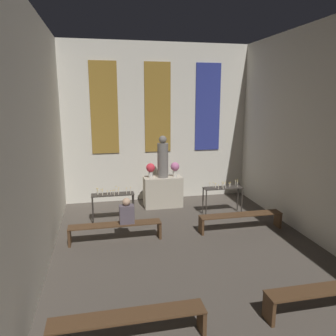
{
  "coord_description": "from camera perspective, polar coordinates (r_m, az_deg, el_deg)",
  "views": [
    {
      "loc": [
        -1.98,
        0.84,
        3.54
      ],
      "look_at": [
        0.0,
        10.16,
        1.46
      ],
      "focal_mm": 35.0,
      "sensor_mm": 36.0,
      "label": 1
    }
  ],
  "objects": [
    {
      "name": "person_seated",
      "position": [
        8.26,
        -7.2,
        -7.66
      ],
      "size": [
        0.36,
        0.24,
        0.66
      ],
      "color": "#564C56",
      "rests_on": "pew_back_left"
    },
    {
      "name": "statue",
      "position": [
        10.49,
        -0.91,
        1.69
      ],
      "size": [
        0.35,
        0.35,
        1.35
      ],
      "color": "slate",
      "rests_on": "altar"
    },
    {
      "name": "wall_back",
      "position": [
        11.27,
        -1.86,
        7.91
      ],
      "size": [
        6.55,
        0.16,
        5.3
      ],
      "color": "silver",
      "rests_on": "ground_plane"
    },
    {
      "name": "wall_left",
      "position": [
        5.31,
        -25.27,
        1.47
      ],
      "size": [
        0.12,
        12.09,
        5.3
      ],
      "color": "silver",
      "rests_on": "ground_plane"
    },
    {
      "name": "pew_second_left",
      "position": [
        5.28,
        -6.87,
        -25.09
      ],
      "size": [
        2.28,
        0.36,
        0.45
      ],
      "color": "#4C331E",
      "rests_on": "ground_plane"
    },
    {
      "name": "pew_back_left",
      "position": [
        8.38,
        -9.14,
        -10.31
      ],
      "size": [
        2.28,
        0.36,
        0.45
      ],
      "color": "#4C331E",
      "rests_on": "ground_plane"
    },
    {
      "name": "flower_vase_left",
      "position": [
        10.48,
        -3.06,
        -0.14
      ],
      "size": [
        0.28,
        0.28,
        0.47
      ],
      "color": "beige",
      "rests_on": "altar"
    },
    {
      "name": "pew_second_right",
      "position": [
        6.42,
        26.46,
        -19.03
      ],
      "size": [
        2.28,
        0.36,
        0.45
      ],
      "color": "#4C331E",
      "rests_on": "ground_plane"
    },
    {
      "name": "flower_vase_right",
      "position": [
        10.63,
        1.22,
        0.05
      ],
      "size": [
        0.28,
        0.28,
        0.47
      ],
      "color": "beige",
      "rests_on": "altar"
    },
    {
      "name": "altar",
      "position": [
        10.75,
        -0.89,
        -4.15
      ],
      "size": [
        1.24,
        0.58,
        0.99
      ],
      "color": "#BCB29E",
      "rests_on": "ground_plane"
    },
    {
      "name": "pew_back_right",
      "position": [
        9.14,
        12.55,
        -8.51
      ],
      "size": [
        2.28,
        0.36,
        0.45
      ],
      "color": "#4C331E",
      "rests_on": "ground_plane"
    },
    {
      "name": "candle_rack_right",
      "position": [
        10.18,
        9.52,
        -4.04
      ],
      "size": [
        1.21,
        0.36,
        1.03
      ],
      "color": "#332D28",
      "rests_on": "ground_plane"
    },
    {
      "name": "candle_rack_left",
      "position": [
        9.51,
        -9.6,
        -5.22
      ],
      "size": [
        1.21,
        0.36,
        1.03
      ],
      "color": "#332D28",
      "rests_on": "ground_plane"
    }
  ]
}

